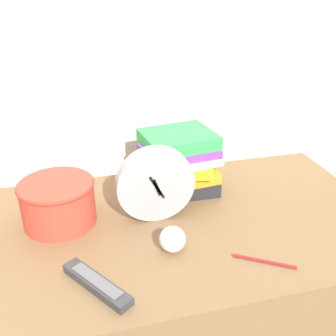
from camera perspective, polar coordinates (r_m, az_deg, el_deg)
The scene contains 8 objects.
wall_back at distance 1.29m, azimuth -7.28°, elevation 18.89°, with size 6.00×0.04×2.40m.
desk at distance 1.34m, azimuth -2.52°, elevation -21.57°, with size 1.36×0.65×0.74m.
desk_clock at distance 1.07m, azimuth -1.82°, elevation -2.40°, with size 0.22×0.04×0.22m.
book_stack at distance 1.20m, azimuth 1.90°, elevation 0.89°, with size 0.24×0.21×0.19m.
basket at distance 1.11m, azimuth -15.69°, elevation -4.64°, with size 0.21×0.21×0.12m.
tv_remote at distance 0.92m, azimuth -10.27°, elevation -16.24°, with size 0.14×0.18×0.02m.
crumpled_paper_ball at distance 0.99m, azimuth 0.65°, elevation -10.30°, with size 0.07×0.07×0.07m.
pen at distance 1.00m, azimuth 13.80°, elevation -13.00°, with size 0.13×0.09×0.01m.
Camera 1 is at (-0.17, -0.55, 1.37)m, focal length 42.00 mm.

